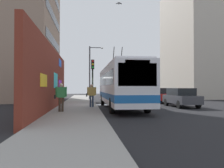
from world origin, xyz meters
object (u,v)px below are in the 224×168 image
parked_car_red (159,95)px  traffic_light (93,74)px  parked_car_dark_gray (181,97)px  city_bus (120,85)px  street_lamp (91,69)px  pedestrian_at_curb (92,93)px  parked_car_black (144,93)px  pedestrian_near_wall (61,95)px

parked_car_red → traffic_light: size_ratio=1.20×
parked_car_dark_gray → parked_car_red: 5.58m
parked_car_dark_gray → traffic_light: traffic_light is taller
city_bus → street_lamp: bearing=10.7°
parked_car_red → traffic_light: 8.45m
parked_car_red → street_lamp: (5.05, 7.25, 3.22)m
pedestrian_at_curb → street_lamp: 11.79m
parked_car_dark_gray → parked_car_black: same height
traffic_light → parked_car_black: bearing=-36.8°
pedestrian_at_curb → traffic_light: size_ratio=0.44×
pedestrian_at_curb → street_lamp: (11.43, -0.27, 2.87)m
parked_car_dark_gray → pedestrian_at_curb: bearing=96.0°
city_bus → pedestrian_at_curb: bearing=104.4°
parked_car_black → pedestrian_at_curb: pedestrian_at_curb is taller
pedestrian_at_curb → pedestrian_near_wall: size_ratio=1.00×
parked_car_red → city_bus: bearing=138.0°
pedestrian_near_wall → parked_car_red: bearing=-45.3°
city_bus → parked_car_dark_gray: city_bus is taller
city_bus → pedestrian_at_curb: 2.49m
parked_car_dark_gray → pedestrian_at_curb: (-0.79, 7.52, 0.35)m
city_bus → pedestrian_at_curb: size_ratio=6.79×
city_bus → street_lamp: street_lamp is taller
parked_car_black → parked_car_dark_gray: bearing=-180.0°
traffic_light → parked_car_red: bearing=-63.6°
pedestrian_near_wall → street_lamp: bearing=-8.8°
city_bus → pedestrian_near_wall: 5.63m
parked_car_red → pedestrian_near_wall: (-9.38, 9.48, 0.35)m
parked_car_dark_gray → street_lamp: bearing=34.3°
pedestrian_at_curb → parked_car_red: bearing=-49.7°
traffic_light → street_lamp: bearing=-0.7°
parked_car_red → pedestrian_at_curb: bearing=130.3°
parked_car_red → traffic_light: traffic_light is taller
parked_car_dark_gray → parked_car_red: bearing=-0.0°
parked_car_black → traffic_light: bearing=143.2°
pedestrian_at_curb → traffic_light: traffic_light is taller
pedestrian_at_curb → traffic_light: (2.73, -0.17, 1.66)m
traffic_light → street_lamp: 8.78m
parked_car_red → pedestrian_near_wall: bearing=134.7°
city_bus → traffic_light: (2.13, 2.15, 0.98)m
street_lamp → parked_car_red: bearing=-124.9°
city_bus → street_lamp: size_ratio=1.74×
traffic_light → parked_car_dark_gray: bearing=-104.8°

